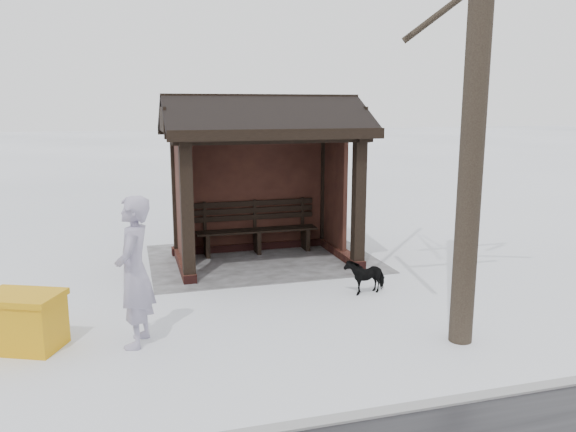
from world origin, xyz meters
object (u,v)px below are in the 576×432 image
object	(u,v)px
dog	(365,275)
pedestrian	(134,272)
grit_bin	(23,321)
bus_shelter	(262,146)

from	to	relation	value
dog	pedestrian	bearing A→B (deg)	-85.70
pedestrian	grit_bin	distance (m)	1.45
bus_shelter	pedestrian	bearing A→B (deg)	54.72
pedestrian	dog	world-z (taller)	pedestrian
grit_bin	pedestrian	bearing A→B (deg)	-166.44
bus_shelter	dog	bearing A→B (deg)	115.69
bus_shelter	dog	world-z (taller)	bus_shelter
pedestrian	grit_bin	size ratio (longest dim) A/B	1.72
pedestrian	grit_bin	bearing A→B (deg)	-84.01
bus_shelter	pedestrian	distance (m)	4.30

